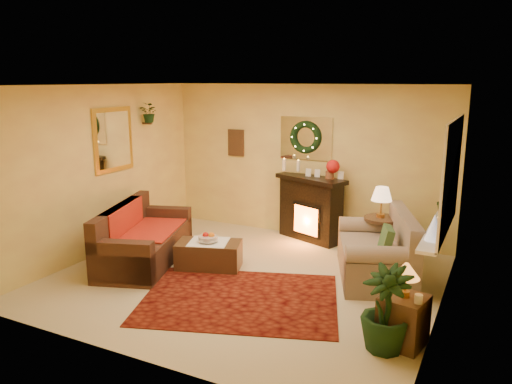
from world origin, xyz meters
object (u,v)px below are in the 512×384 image
at_px(sofa, 145,234).
at_px(loveseat, 376,248).
at_px(end_table_square, 403,320).
at_px(coffee_table, 209,254).
at_px(fireplace, 311,208).
at_px(side_table_round, 381,241).

distance_m(sofa, loveseat, 3.34).
height_order(end_table_square, coffee_table, end_table_square).
relative_size(fireplace, side_table_round, 1.62).
height_order(fireplace, loveseat, fireplace).
distance_m(sofa, end_table_square, 3.97).
height_order(sofa, end_table_square, sofa).
bearing_deg(end_table_square, loveseat, 112.52).
bearing_deg(fireplace, coffee_table, -93.55).
height_order(side_table_round, coffee_table, side_table_round).
distance_m(side_table_round, coffee_table, 2.55).
bearing_deg(sofa, loveseat, -2.55).
bearing_deg(end_table_square, sofa, 169.41).
bearing_deg(fireplace, end_table_square, -33.41).
bearing_deg(loveseat, end_table_square, -88.29).
relative_size(side_table_round, coffee_table, 0.75).
bearing_deg(fireplace, sofa, -110.50).
bearing_deg(sofa, end_table_square, -29.22).
xyz_separation_m(fireplace, loveseat, (1.39, -1.18, -0.13)).
bearing_deg(loveseat, side_table_round, 75.38).
xyz_separation_m(fireplace, side_table_round, (1.32, -0.55, -0.22)).
bearing_deg(side_table_round, sofa, -153.60).
distance_m(loveseat, side_table_round, 0.65).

